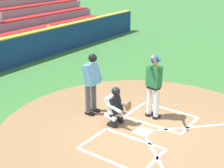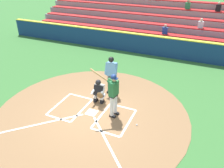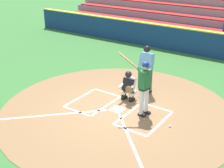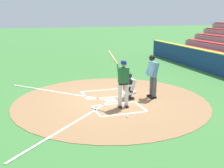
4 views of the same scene
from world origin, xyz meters
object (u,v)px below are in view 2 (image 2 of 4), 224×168
baseball (137,125)px  catcher (99,91)px  plate_umpire (112,73)px  batter (113,92)px

baseball → catcher: bearing=-23.3°
catcher → baseball: size_ratio=15.27×
plate_umpire → baseball: plate_umpire is taller
catcher → baseball: (-2.06, 0.89, -0.55)m
catcher → batter: bearing=146.3°
plate_umpire → baseball: size_ratio=25.20×
batter → baseball: 1.54m
catcher → plate_umpire: 1.10m
batter → baseball: (-1.09, 0.24, -1.06)m
baseball → plate_umpire: bearing=-44.7°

